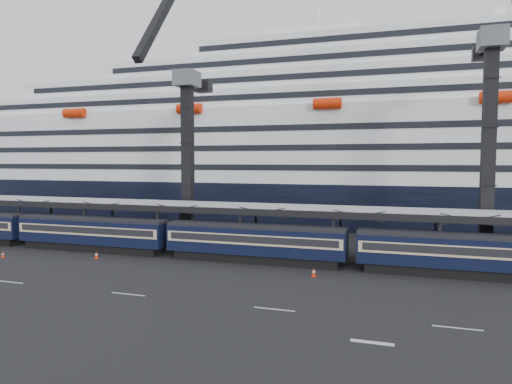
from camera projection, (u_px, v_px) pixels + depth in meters
ground at (313, 296)px, 35.64m from camera, size 260.00×260.00×0.00m
lane_markings at (427, 332)px, 28.20m from camera, size 111.00×4.27×0.02m
train at (286, 243)px, 46.40m from camera, size 133.05×3.00×4.05m
canopy at (337, 210)px, 48.58m from camera, size 130.00×6.25×5.53m
cruise_ship at (356, 150)px, 78.81m from camera, size 214.09×28.84×34.00m
crane_dark_near at (186, 150)px, 58.54m from camera, size 4.50×17.75×35.08m
crane_dark_mid at (490, 133)px, 46.87m from camera, size 4.50×18.24×39.64m
traffic_cone_b at (3, 254)px, 49.74m from camera, size 0.34×0.34×0.68m
traffic_cone_c at (96, 255)px, 49.20m from camera, size 0.41×0.41×0.82m
traffic_cone_d at (314, 272)px, 41.56m from camera, size 0.43×0.43×0.86m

